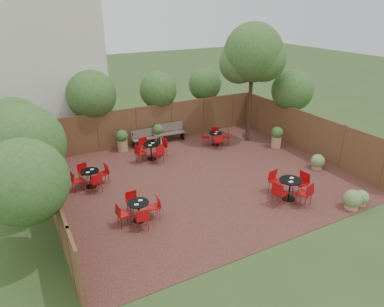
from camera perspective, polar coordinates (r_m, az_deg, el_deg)
ground at (r=14.99m, az=1.59°, el=-4.03°), size 80.00×80.00×0.00m
courtyard_paving at (r=14.99m, az=1.59°, el=-4.00°), size 12.00×10.00×0.02m
fence_back at (r=18.76m, az=-6.01°, el=4.93°), size 12.00×0.08×2.00m
fence_left at (r=12.95m, az=-22.18°, el=-5.62°), size 0.08×10.00×2.00m
fence_right at (r=18.11m, az=18.36°, el=3.15°), size 0.08×10.00×2.00m
neighbour_building at (r=19.84m, az=-22.35°, el=13.30°), size 5.00×4.00×8.00m
overhang_foliage at (r=15.03m, az=-11.42°, el=6.62°), size 15.53×10.55×2.60m
courtyard_tree at (r=18.12m, az=9.87°, el=15.29°), size 2.98×2.91×6.07m
park_bench_left at (r=18.35m, az=-7.68°, el=2.61°), size 1.37×0.45×0.85m
park_bench_right at (r=18.85m, az=-3.63°, el=3.54°), size 1.59×0.61×0.96m
bistro_tables at (r=14.61m, az=-1.20°, el=-2.79°), size 8.29×7.60×0.95m
planters at (r=17.55m, az=-6.13°, el=2.21°), size 11.24×4.10×1.10m
low_shrubs at (r=14.96m, az=23.01°, el=-4.66°), size 2.08×3.64×0.71m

